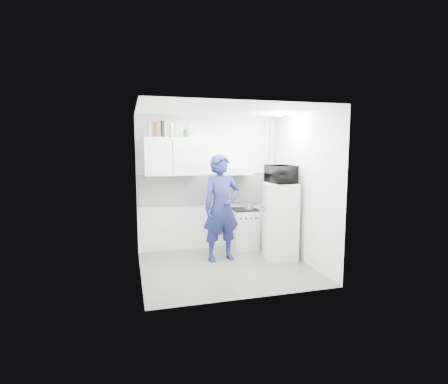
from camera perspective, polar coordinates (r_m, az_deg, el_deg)
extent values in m
plane|color=#5A5C50|center=(6.02, 0.36, -12.25)|extent=(2.80, 2.80, 0.00)
plane|color=white|center=(5.71, 0.38, 13.18)|extent=(2.80, 2.80, 0.00)
plane|color=silver|center=(6.92, -2.46, 1.34)|extent=(2.80, 0.00, 2.80)
plane|color=silver|center=(5.51, -13.79, -0.36)|extent=(0.00, 2.60, 2.60)
plane|color=silver|center=(6.25, 12.81, 0.54)|extent=(0.00, 2.60, 2.60)
imported|color=navy|center=(6.21, -0.42, -2.62)|extent=(0.75, 0.55, 1.89)
cube|color=silver|center=(7.02, 3.31, -6.12)|extent=(0.49, 0.49, 0.78)
cube|color=silver|center=(6.45, 9.16, -4.65)|extent=(0.69, 0.69, 1.38)
cube|color=black|center=(6.93, 3.34, -2.85)|extent=(0.47, 0.47, 0.03)
cylinder|color=silver|center=(6.89, 4.04, -2.32)|extent=(0.20, 0.20, 0.11)
imported|color=black|center=(6.33, 9.31, 2.89)|extent=(0.61, 0.45, 0.32)
cylinder|color=#B2B7BC|center=(6.56, -12.02, 9.89)|extent=(0.06, 0.06, 0.26)
cylinder|color=brown|center=(6.57, -11.00, 9.98)|extent=(0.07, 0.07, 0.28)
cylinder|color=black|center=(6.58, -10.01, 10.09)|extent=(0.07, 0.07, 0.30)
cylinder|color=silver|center=(6.59, -8.58, 9.99)|extent=(0.06, 0.06, 0.27)
cylinder|color=#144C1E|center=(6.63, -6.33, 9.46)|extent=(0.08, 0.08, 0.14)
cylinder|color=#B2B7BC|center=(6.65, -5.55, 10.05)|extent=(0.07, 0.07, 0.28)
cube|color=silver|center=(6.59, -8.54, 5.77)|extent=(1.00, 0.35, 0.70)
cube|color=silver|center=(6.78, 1.72, 3.51)|extent=(0.60, 0.50, 0.14)
cube|color=white|center=(6.92, -2.43, 0.51)|extent=(2.74, 0.03, 0.60)
cylinder|color=silver|center=(7.25, 7.74, 1.55)|extent=(0.05, 0.05, 2.60)
cylinder|color=silver|center=(7.21, 6.86, 1.53)|extent=(0.04, 0.04, 2.60)
cylinder|color=white|center=(6.24, 8.94, 12.31)|extent=(0.10, 0.10, 0.02)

